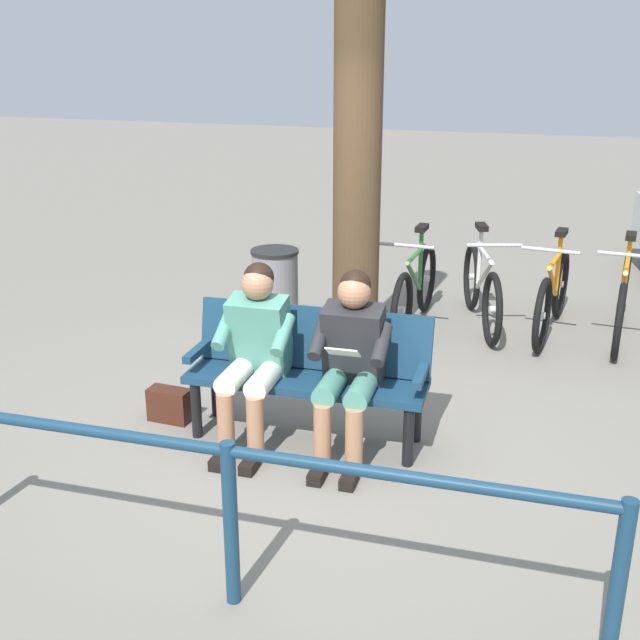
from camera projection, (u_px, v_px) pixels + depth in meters
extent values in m
plane|color=slate|center=(319.00, 448.00, 5.19)|extent=(40.00, 40.00, 0.00)
cube|color=navy|center=(306.00, 381.00, 5.17)|extent=(1.62, 0.52, 0.05)
cube|color=navy|center=(314.00, 338.00, 5.27)|extent=(1.60, 0.21, 0.42)
cube|color=navy|center=(421.00, 374.00, 4.93)|extent=(0.08, 0.40, 0.05)
cube|color=navy|center=(198.00, 350.00, 5.32)|extent=(0.08, 0.40, 0.05)
cylinder|color=black|center=(408.00, 437.00, 4.91)|extent=(0.07, 0.07, 0.40)
cylinder|color=black|center=(196.00, 410.00, 5.27)|extent=(0.07, 0.07, 0.40)
cylinder|color=black|center=(417.00, 413.00, 5.22)|extent=(0.07, 0.07, 0.40)
cylinder|color=black|center=(216.00, 389.00, 5.58)|extent=(0.07, 0.07, 0.40)
cube|color=#262628|center=(354.00, 344.00, 5.01)|extent=(0.39, 0.33, 0.55)
sphere|color=#A87554|center=(354.00, 292.00, 4.88)|extent=(0.21, 0.21, 0.21)
sphere|color=black|center=(355.00, 285.00, 4.89)|extent=(0.20, 0.20, 0.20)
cylinder|color=#4C8C7A|center=(362.00, 390.00, 4.88)|extent=(0.17, 0.41, 0.15)
cylinder|color=#A87554|center=(354.00, 442.00, 4.79)|extent=(0.11, 0.11, 0.45)
cube|color=black|center=(350.00, 478.00, 4.76)|extent=(0.10, 0.22, 0.07)
cylinder|color=#262628|center=(381.00, 345.00, 4.83)|extent=(0.10, 0.31, 0.23)
cylinder|color=#4C8C7A|center=(331.00, 386.00, 4.93)|extent=(0.17, 0.41, 0.15)
cylinder|color=#A87554|center=(322.00, 438.00, 4.84)|extent=(0.11, 0.11, 0.45)
cube|color=black|center=(318.00, 473.00, 4.81)|extent=(0.10, 0.22, 0.07)
cylinder|color=#262628|center=(319.00, 338.00, 4.93)|extent=(0.10, 0.31, 0.23)
cube|color=silver|center=(343.00, 352.00, 4.72)|extent=(0.21, 0.13, 0.09)
cube|color=#4C8C7A|center=(260.00, 335.00, 5.18)|extent=(0.39, 0.33, 0.55)
sphere|color=#A87554|center=(257.00, 284.00, 5.04)|extent=(0.21, 0.21, 0.21)
sphere|color=black|center=(259.00, 277.00, 5.05)|extent=(0.20, 0.20, 0.20)
cylinder|color=white|center=(265.00, 379.00, 5.04)|extent=(0.17, 0.41, 0.15)
cylinder|color=#A87554|center=(255.00, 429.00, 4.95)|extent=(0.11, 0.11, 0.45)
cube|color=black|center=(251.00, 464.00, 4.92)|extent=(0.10, 0.22, 0.07)
cylinder|color=#4C8C7A|center=(283.00, 335.00, 5.00)|extent=(0.10, 0.31, 0.23)
cylinder|color=white|center=(236.00, 375.00, 5.09)|extent=(0.17, 0.41, 0.15)
cylinder|color=#A87554|center=(226.00, 426.00, 5.00)|extent=(0.11, 0.11, 0.45)
cube|color=black|center=(221.00, 459.00, 4.97)|extent=(0.10, 0.22, 0.07)
cylinder|color=#4C8C7A|center=(224.00, 329.00, 5.10)|extent=(0.10, 0.31, 0.23)
cube|color=#3F1E14|center=(170.00, 405.00, 5.53)|extent=(0.31, 0.15, 0.24)
cylinder|color=#4C3823|center=(357.00, 167.00, 6.22)|extent=(0.39, 0.39, 3.20)
cylinder|color=slate|center=(276.00, 299.00, 6.88)|extent=(0.40, 0.40, 0.82)
cylinder|color=black|center=(275.00, 251.00, 6.74)|extent=(0.42, 0.42, 0.03)
torus|color=black|center=(619.00, 321.00, 6.56)|extent=(0.11, 0.66, 0.66)
cylinder|color=silver|center=(619.00, 321.00, 6.56)|extent=(0.05, 0.06, 0.06)
torus|color=black|center=(624.00, 288.00, 7.45)|extent=(0.11, 0.66, 0.66)
cylinder|color=silver|center=(624.00, 288.00, 7.45)|extent=(0.05, 0.06, 0.06)
cylinder|color=orange|center=(627.00, 263.00, 6.88)|extent=(0.09, 0.63, 0.04)
cylinder|color=orange|center=(624.00, 287.00, 6.87)|extent=(0.08, 0.60, 0.43)
cylinder|color=orange|center=(627.00, 266.00, 7.06)|extent=(0.04, 0.04, 0.55)
cube|color=black|center=(631.00, 236.00, 6.97)|extent=(0.11, 0.23, 0.05)
cylinder|color=#B2B2B7|center=(628.00, 255.00, 6.46)|extent=(0.48, 0.07, 0.03)
torus|color=black|center=(542.00, 315.00, 6.70)|extent=(0.13, 0.66, 0.66)
cylinder|color=silver|center=(542.00, 315.00, 6.70)|extent=(0.06, 0.07, 0.06)
torus|color=black|center=(561.00, 284.00, 7.58)|extent=(0.13, 0.66, 0.66)
cylinder|color=silver|center=(561.00, 284.00, 7.58)|extent=(0.06, 0.07, 0.06)
cylinder|color=orange|center=(556.00, 258.00, 7.01)|extent=(0.11, 0.63, 0.04)
cylinder|color=orange|center=(553.00, 282.00, 7.01)|extent=(0.11, 0.60, 0.43)
cylinder|color=orange|center=(559.00, 262.00, 7.20)|extent=(0.04, 0.04, 0.55)
cube|color=black|center=(562.00, 232.00, 7.10)|extent=(0.11, 0.23, 0.05)
cylinder|color=#B2B2B7|center=(550.00, 250.00, 6.61)|extent=(0.48, 0.09, 0.03)
torus|color=black|center=(492.00, 309.00, 6.86)|extent=(0.26, 0.65, 0.66)
cylinder|color=silver|center=(492.00, 309.00, 6.86)|extent=(0.07, 0.07, 0.06)
torus|color=black|center=(472.00, 277.00, 7.82)|extent=(0.26, 0.65, 0.66)
cylinder|color=silver|center=(472.00, 277.00, 7.82)|extent=(0.07, 0.07, 0.06)
cylinder|color=silver|center=(484.00, 252.00, 7.21)|extent=(0.23, 0.61, 0.04)
cylinder|color=silver|center=(484.00, 276.00, 7.21)|extent=(0.22, 0.58, 0.43)
cylinder|color=silver|center=(480.00, 256.00, 7.41)|extent=(0.04, 0.04, 0.55)
cube|color=black|center=(482.00, 227.00, 7.32)|extent=(0.15, 0.24, 0.05)
cylinder|color=#B2B2B7|center=(494.00, 245.00, 6.77)|extent=(0.47, 0.18, 0.03)
torus|color=black|center=(402.00, 309.00, 6.85)|extent=(0.07, 0.66, 0.66)
cylinder|color=silver|center=(402.00, 309.00, 6.85)|extent=(0.05, 0.06, 0.06)
torus|color=black|center=(427.00, 278.00, 7.76)|extent=(0.07, 0.66, 0.66)
cylinder|color=silver|center=(427.00, 278.00, 7.76)|extent=(0.05, 0.06, 0.06)
cylinder|color=#337238|center=(417.00, 253.00, 7.18)|extent=(0.05, 0.63, 0.04)
cylinder|color=#337238|center=(414.00, 277.00, 7.18)|extent=(0.05, 0.60, 0.43)
cylinder|color=#337238|center=(421.00, 257.00, 7.37)|extent=(0.04, 0.04, 0.55)
cube|color=black|center=(422.00, 228.00, 7.28)|extent=(0.09, 0.22, 0.05)
cylinder|color=#B2B2B7|center=(407.00, 246.00, 6.76)|extent=(0.48, 0.04, 0.03)
cylinder|color=navy|center=(617.00, 591.00, 3.19)|extent=(0.07, 0.07, 0.85)
cylinder|color=navy|center=(231.00, 525.00, 3.62)|extent=(0.07, 0.07, 0.85)
cylinder|color=navy|center=(228.00, 451.00, 3.50)|extent=(3.38, 0.19, 0.06)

